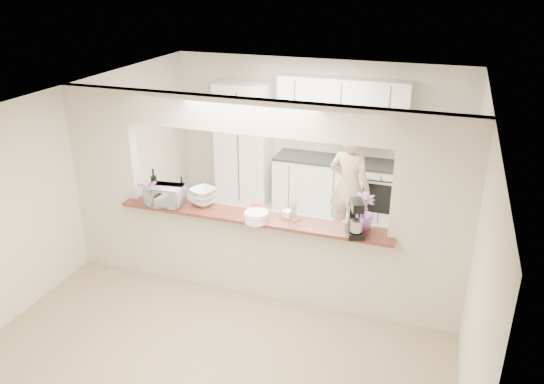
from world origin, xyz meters
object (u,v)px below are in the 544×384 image
at_px(toaster_oven, 165,195).
at_px(person, 349,187).
at_px(stand_mixer, 355,219).
at_px(refrigerator, 439,177).

xyz_separation_m(toaster_oven, person, (1.97, 1.87, -0.35)).
relative_size(toaster_oven, stand_mixer, 1.07).
bearing_deg(refrigerator, person, -144.46).
xyz_separation_m(refrigerator, toaster_oven, (-3.20, -2.75, 0.36)).
relative_size(refrigerator, stand_mixer, 4.05).
distance_m(toaster_oven, stand_mixer, 2.40).
height_order(refrigerator, person, person).
bearing_deg(refrigerator, toaster_oven, -139.33).
xyz_separation_m(refrigerator, person, (-1.23, -0.88, 0.01)).
bearing_deg(toaster_oven, refrigerator, 34.24).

